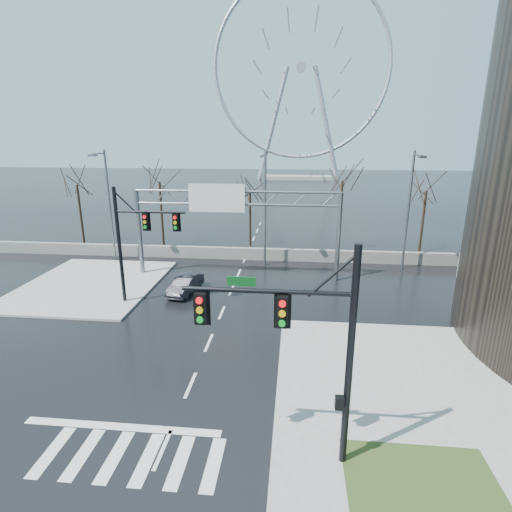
# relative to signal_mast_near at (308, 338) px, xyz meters

# --- Properties ---
(ground) EXTENTS (260.00, 260.00, 0.00)m
(ground) POSITION_rel_signal_mast_near_xyz_m (-5.14, 4.04, -4.87)
(ground) COLOR black
(ground) RESTS_ON ground
(sidewalk_right_ext) EXTENTS (12.00, 10.00, 0.15)m
(sidewalk_right_ext) POSITION_rel_signal_mast_near_xyz_m (4.86, 6.04, -4.80)
(sidewalk_right_ext) COLOR gray
(sidewalk_right_ext) RESTS_ON ground
(sidewalk_far) EXTENTS (10.00, 12.00, 0.15)m
(sidewalk_far) POSITION_rel_signal_mast_near_xyz_m (-16.14, 16.04, -4.80)
(sidewalk_far) COLOR gray
(sidewalk_far) RESTS_ON ground
(grass_strip) EXTENTS (5.00, 4.00, 0.02)m
(grass_strip) POSITION_rel_signal_mast_near_xyz_m (3.86, -0.96, -4.72)
(grass_strip) COLOR #2B3E19
(grass_strip) RESTS_ON sidewalk_near
(barrier_wall) EXTENTS (52.00, 0.50, 1.10)m
(barrier_wall) POSITION_rel_signal_mast_near_xyz_m (-5.14, 24.04, -4.32)
(barrier_wall) COLOR slate
(barrier_wall) RESTS_ON ground
(signal_mast_near) EXTENTS (5.52, 0.41, 8.00)m
(signal_mast_near) POSITION_rel_signal_mast_near_xyz_m (0.00, 0.00, 0.00)
(signal_mast_near) COLOR black
(signal_mast_near) RESTS_ON ground
(signal_mast_far) EXTENTS (4.72, 0.41, 8.00)m
(signal_mast_far) POSITION_rel_signal_mast_near_xyz_m (-11.01, 13.00, -0.04)
(signal_mast_far) COLOR black
(signal_mast_far) RESTS_ON ground
(sign_gantry) EXTENTS (16.36, 0.40, 7.60)m
(sign_gantry) POSITION_rel_signal_mast_near_xyz_m (-5.52, 19.00, 0.31)
(sign_gantry) COLOR slate
(sign_gantry) RESTS_ON ground
(streetlight_left) EXTENTS (0.50, 2.55, 10.00)m
(streetlight_left) POSITION_rel_signal_mast_near_xyz_m (-17.14, 22.20, 1.01)
(streetlight_left) COLOR slate
(streetlight_left) RESTS_ON ground
(streetlight_mid) EXTENTS (0.50, 2.55, 10.00)m
(streetlight_mid) POSITION_rel_signal_mast_near_xyz_m (-3.14, 22.20, 1.01)
(streetlight_mid) COLOR slate
(streetlight_mid) RESTS_ON ground
(streetlight_right) EXTENTS (0.50, 2.55, 10.00)m
(streetlight_right) POSITION_rel_signal_mast_near_xyz_m (8.86, 22.20, 1.01)
(streetlight_right) COLOR slate
(streetlight_right) RESTS_ON ground
(tree_far_left) EXTENTS (3.50, 3.50, 7.00)m
(tree_far_left) POSITION_rel_signal_mast_near_xyz_m (-23.14, 28.04, 0.70)
(tree_far_left) COLOR black
(tree_far_left) RESTS_ON ground
(tree_left) EXTENTS (3.75, 3.75, 7.50)m
(tree_left) POSITION_rel_signal_mast_near_xyz_m (-14.14, 27.54, 1.10)
(tree_left) COLOR black
(tree_left) RESTS_ON ground
(tree_center) EXTENTS (3.25, 3.25, 6.50)m
(tree_center) POSITION_rel_signal_mast_near_xyz_m (-5.14, 28.54, 0.30)
(tree_center) COLOR black
(tree_center) RESTS_ON ground
(tree_right) EXTENTS (3.90, 3.90, 7.80)m
(tree_right) POSITION_rel_signal_mast_near_xyz_m (3.86, 27.54, 1.34)
(tree_right) COLOR black
(tree_right) RESTS_ON ground
(tree_far_right) EXTENTS (3.40, 3.40, 6.80)m
(tree_far_right) POSITION_rel_signal_mast_near_xyz_m (11.86, 28.04, 0.54)
(tree_far_right) COLOR black
(tree_far_right) RESTS_ON ground
(ferris_wheel) EXTENTS (45.00, 6.00, 50.91)m
(ferris_wheel) POSITION_rel_signal_mast_near_xyz_m (-0.14, 99.04, 21.26)
(ferris_wheel) COLOR gray
(ferris_wheel) RESTS_ON ground
(car) EXTENTS (2.03, 4.07, 1.28)m
(car) POSITION_rel_signal_mast_near_xyz_m (-8.43, 15.24, -4.23)
(car) COLOR black
(car) RESTS_ON ground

